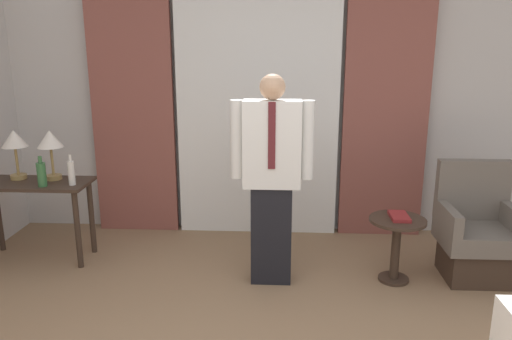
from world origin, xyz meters
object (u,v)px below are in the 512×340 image
bottle_near_edge (42,174)px  bottle_by_lamp (71,172)px  desk (33,197)px  table_lamp_left (14,142)px  person (272,174)px  table_lamp_right (50,143)px  side_table (396,239)px  book (399,216)px  armchair (476,237)px

bottle_near_edge → bottle_by_lamp: (0.24, 0.05, 0.00)m
desk → table_lamp_left: bearing=150.6°
table_lamp_left → bottle_near_edge: size_ratio=1.69×
table_lamp_left → person: 2.36m
table_lamp_right → bottle_by_lamp: size_ratio=1.65×
table_lamp_left → bottle_by_lamp: 0.63m
desk → bottle_by_lamp: (0.40, -0.08, 0.25)m
table_lamp_left → bottle_near_edge: 0.46m
desk → table_lamp_right: table_lamp_right is taller
side_table → book: size_ratio=2.24×
bottle_by_lamp → armchair: (3.47, -0.08, -0.49)m
desk → side_table: (3.19, -0.27, -0.23)m
bottle_by_lamp → table_lamp_left: bearing=163.6°
table_lamp_left → side_table: table_lamp_left is taller
table_lamp_right → book: (3.04, -0.35, -0.51)m
person → side_table: 1.18m
bottle_near_edge → bottle_by_lamp: bearing=12.9°
table_lamp_right → book: table_lamp_right is taller
table_lamp_right → book: 3.10m
armchair → side_table: 0.70m
bottle_near_edge → person: bearing=-5.7°
desk → table_lamp_right: (0.16, 0.09, 0.48)m
armchair → table_lamp_right: bearing=176.2°
person → book: size_ratio=7.02×
table_lamp_right → bottle_by_lamp: table_lamp_right is taller
bottle_by_lamp → person: (1.75, -0.25, 0.08)m
book → bottle_by_lamp: bearing=176.4°
desk → bottle_near_edge: 0.33m
table_lamp_left → armchair: bearing=-3.5°
desk → person: (2.15, -0.33, 0.33)m
bottle_near_edge → side_table: bearing=-2.7°
bottle_near_edge → bottle_by_lamp: size_ratio=0.98×
table_lamp_left → book: 3.42m
person → armchair: size_ratio=1.76×
bottle_by_lamp → armchair: bearing=-1.3°
desk → armchair: armchair is taller
table_lamp_left → table_lamp_right: (0.33, 0.00, 0.00)m
bottle_near_edge → side_table: size_ratio=0.49×
desk → person: 2.20m
person → book: (1.05, 0.08, -0.37)m
person → side_table: size_ratio=3.13×
bottle_near_edge → bottle_by_lamp: bottle_by_lamp is taller
table_lamp_left → person: person is taller
desk → table_lamp_right: size_ratio=2.26×
table_lamp_left → armchair: (4.04, -0.24, -0.72)m
bottle_by_lamp → bottle_near_edge: bearing=-167.1°
desk → bottle_near_edge: (0.17, -0.13, 0.25)m
side_table → book: book is taller
book → person: bearing=-175.9°
person → book: 1.11m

